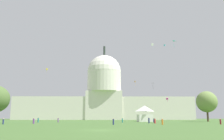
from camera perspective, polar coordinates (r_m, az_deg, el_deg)
name	(u,v)px	position (r m, az deg, el deg)	size (l,w,h in m)	color
ground_plane	(101,130)	(33.19, -2.52, -13.88)	(800.00, 800.00, 0.00)	#42662D
capitol_building	(104,96)	(204.82, -1.87, -6.00)	(146.39, 28.46, 62.57)	silver
event_tent	(145,114)	(103.64, 7.63, -10.05)	(6.41, 6.36, 6.61)	white
tree_east_mid	(207,102)	(113.19, 21.26, -6.94)	(10.75, 10.73, 12.90)	brown
person_navy_lawn_far_right	(154,121)	(86.66, 9.73, -11.57)	(0.41, 0.41, 1.47)	navy
person_purple_mid_left	(58,120)	(88.49, -12.49, -11.41)	(0.47, 0.47, 1.61)	#703D93
person_teal_mid_right	(38,120)	(89.01, -16.89, -11.17)	(0.55, 0.55, 1.72)	#1E757A
person_maroon_lawn_far_left	(220,122)	(66.90, 24.03, -10.98)	(0.53, 0.53, 1.47)	maroon
person_navy_near_tent	(3,121)	(67.82, -24.09, -10.93)	(0.47, 0.47, 1.51)	navy
person_teal_near_tree_east	(122,120)	(84.46, 2.44, -11.66)	(0.50, 0.50, 1.66)	#1E757A
person_red_deep_crowd	(155,121)	(72.31, 10.01, -11.69)	(0.52, 0.52, 1.49)	red
person_purple_near_tree_west	(34,121)	(71.58, -17.86, -11.32)	(0.64, 0.64, 1.55)	#703D93
person_navy_mid_center	(149,120)	(75.86, 8.64, -11.58)	(0.60, 0.60, 1.78)	navy
person_orange_edge_east	(162,122)	(59.79, 11.69, -11.77)	(0.44, 0.44, 1.50)	orange
person_navy_front_center	(113,122)	(58.05, 0.32, -12.01)	(0.42, 0.42, 1.52)	navy
kite_magenta_low	(167,99)	(157.96, 12.77, -6.56)	(1.08, 1.17, 2.63)	#D1339E
kite_cyan_mid	(165,45)	(114.65, 12.19, 5.68)	(0.91, 0.93, 0.87)	#33BCDB
kite_turquoise_mid	(173,43)	(109.04, 14.13, 6.23)	(1.84, 1.50, 2.59)	teal
kite_orange_mid	(135,82)	(152.10, 5.40, -2.71)	(0.90, 0.88, 2.84)	orange
kite_yellow_mid	(47,69)	(157.45, -14.99, 0.17)	(1.25, 1.26, 2.38)	yellow
kite_black_mid	(152,84)	(136.44, 9.45, -3.25)	(1.47, 1.35, 3.32)	black
kite_white_high	(152,44)	(124.05, 9.42, 5.92)	(1.28, 0.27, 1.44)	white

